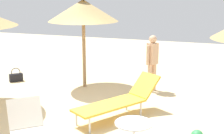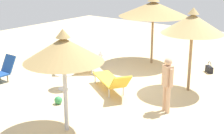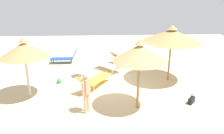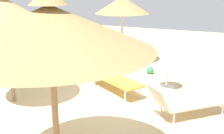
{
  "view_description": "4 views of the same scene",
  "coord_description": "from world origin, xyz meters",
  "views": [
    {
      "loc": [
        -2.8,
        6.31,
        2.91
      ],
      "look_at": [
        -0.32,
        -0.65,
        1.12
      ],
      "focal_mm": 51.67,
      "sensor_mm": 36.0,
      "label": 1
    },
    {
      "loc": [
        -9.01,
        -7.02,
        4.2
      ],
      "look_at": [
        -0.03,
        0.06,
        0.67
      ],
      "focal_mm": 54.24,
      "sensor_mm": 36.0,
      "label": 2
    },
    {
      "loc": [
        -0.26,
        -10.31,
        4.64
      ],
      "look_at": [
        0.24,
        -0.55,
        1.13
      ],
      "focal_mm": 36.02,
      "sensor_mm": 36.0,
      "label": 3
    },
    {
      "loc": [
        6.33,
        2.69,
        2.94
      ],
      "look_at": [
        -0.34,
        -0.19,
        0.75
      ],
      "focal_mm": 44.83,
      "sensor_mm": 36.0,
      "label": 4
    }
  ],
  "objects": [
    {
      "name": "side_table_round",
      "position": [
        -1.36,
        1.11,
        0.4
      ],
      "size": [
        0.69,
        0.69,
        0.58
      ],
      "color": "silver",
      "rests_on": "ground"
    },
    {
      "name": "beach_ball",
      "position": [
        -2.42,
        0.3,
        0.12
      ],
      "size": [
        0.25,
        0.25,
        0.25
      ],
      "primitive_type": "sphere",
      "color": "#338C4C",
      "rests_on": "ground"
    },
    {
      "name": "ground",
      "position": [
        0.0,
        0.0,
        -0.05
      ],
      "size": [
        24.0,
        24.0,
        0.1
      ],
      "primitive_type": "cube",
      "color": "beige"
    },
    {
      "name": "parasol_umbrella_far_left",
      "position": [
        3.23,
        0.44,
        2.37
      ],
      "size": [
        2.91,
        2.91,
        2.89
      ],
      "color": "olive",
      "rests_on": "ground"
    },
    {
      "name": "parasol_umbrella_far_right",
      "position": [
        -3.46,
        -1.13,
        2.17
      ],
      "size": [
        2.01,
        2.01,
        2.69
      ],
      "color": "#B2B2B7",
      "rests_on": "ground"
    },
    {
      "name": "lounge_chair_front",
      "position": [
        0.29,
        1.86,
        0.36
      ],
      "size": [
        1.76,
        1.8,
        0.85
      ],
      "color": "silver",
      "rests_on": "ground"
    },
    {
      "name": "parasol_umbrella_center",
      "position": [
        1.17,
        -2.33,
        2.31
      ],
      "size": [
        2.06,
        2.06,
        2.84
      ],
      "color": "olive",
      "rests_on": "ground"
    },
    {
      "name": "person_standing_near_left",
      "position": [
        -0.85,
        -2.6,
        0.94
      ],
      "size": [
        0.33,
        0.42,
        1.64
      ],
      "color": "tan",
      "rests_on": "ground"
    },
    {
      "name": "lounge_chair_edge",
      "position": [
        -0.6,
        -0.37,
        0.43
      ],
      "size": [
        1.66,
        2.21,
        0.89
      ],
      "color": "gold",
      "rests_on": "ground"
    }
  ]
}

